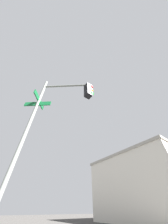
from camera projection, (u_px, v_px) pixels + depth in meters
traffic_signal_near at (59, 108)px, 4.32m from camera, size 1.90×2.33×6.30m
building_stucco at (159, 188)px, 19.59m from camera, size 14.42×19.91×8.53m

